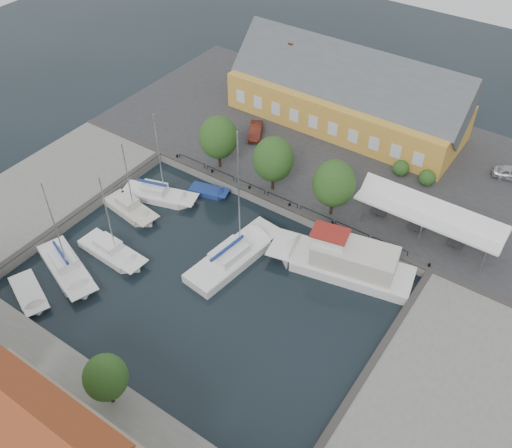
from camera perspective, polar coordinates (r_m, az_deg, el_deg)
The scene contains 17 objects.
ground at distance 53.22m, azimuth -3.68°, elevation -4.78°, with size 140.00×140.00×0.00m, color black.
north_quay at distance 67.86m, azimuth 8.23°, elevation 7.35°, with size 56.00×26.00×1.00m, color #2D2D30.
west_quay at distance 64.78m, azimuth -20.50°, elevation 2.85°, with size 12.00×24.00×1.00m, color slate.
east_quay at distance 46.31m, azimuth 17.87°, elevation -17.03°, with size 12.00×24.00×1.00m, color slate.
quay_edge_fittings at distance 55.11m, azimuth -0.72°, elevation -1.07°, with size 56.00×24.72×0.40m.
warehouse at distance 70.85m, azimuth 8.77°, elevation 12.68°, with size 28.56×14.00×9.55m.
tent_canopy at distance 55.87m, azimuth 17.02°, elevation 1.01°, with size 14.00×4.00×2.83m.
quay_trees at distance 58.20m, azimuth 1.74°, elevation 6.50°, with size 18.20×4.20×6.30m.
car_red at distance 68.37m, azimuth -0.06°, elevation 9.30°, with size 1.41×4.05×1.33m, color #531C13.
center_sailboat at distance 53.87m, azimuth -2.37°, elevation -3.43°, with size 4.43×11.08×14.54m.
trawler at distance 53.12m, azimuth 9.01°, elevation -3.87°, with size 14.08×6.65×5.00m.
west_boat_a at distance 61.66m, azimuth -9.79°, elevation 2.78°, with size 8.54×4.64×11.06m.
west_boat_b at distance 60.48m, azimuth -12.46°, elevation 1.40°, with size 6.94×3.21×9.41m.
west_boat_c at distance 56.19m, azimuth -14.22°, elevation -2.79°, with size 7.63×2.78×10.26m.
west_boat_d at distance 55.85m, azimuth -18.40°, elevation -4.25°, with size 8.97×5.35×11.61m.
launch_sw at distance 55.01m, azimuth -21.72°, elevation -6.55°, with size 5.96×4.03×0.98m.
launch_nw at distance 61.75m, azimuth -4.78°, elevation 3.19°, with size 4.60×2.74×0.88m.
Camera 1 is at (23.31, -27.87, 38.89)m, focal length 40.00 mm.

